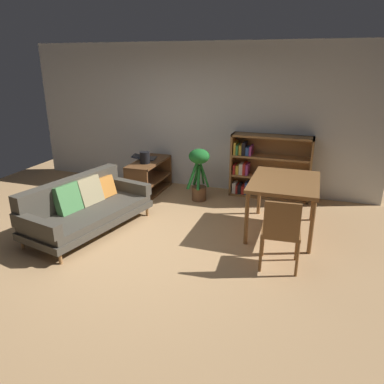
% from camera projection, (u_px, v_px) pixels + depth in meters
% --- Properties ---
extents(ground_plane, '(8.16, 8.16, 0.00)m').
position_uv_depth(ground_plane, '(134.00, 244.00, 5.00)').
color(ground_plane, tan).
extents(back_wall_panel, '(6.80, 0.10, 2.70)m').
position_uv_depth(back_wall_panel, '(196.00, 117.00, 6.94)').
color(back_wall_panel, silver).
rests_on(back_wall_panel, ground_plane).
extents(fabric_couch, '(1.24, 2.04, 0.75)m').
position_uv_depth(fabric_couch, '(85.00, 206.00, 5.34)').
color(fabric_couch, olive).
rests_on(fabric_couch, ground_plane).
extents(media_console, '(0.45, 1.13, 0.61)m').
position_uv_depth(media_console, '(149.00, 177.00, 6.89)').
color(media_console, brown).
rests_on(media_console, ground_plane).
extents(open_laptop, '(0.49, 0.39, 0.07)m').
position_uv_depth(open_laptop, '(145.00, 158.00, 6.91)').
color(open_laptop, '#333338').
rests_on(open_laptop, media_console).
extents(desk_speaker, '(0.18, 0.18, 0.21)m').
position_uv_depth(desk_speaker, '(145.00, 157.00, 6.59)').
color(desk_speaker, black).
rests_on(desk_speaker, media_console).
extents(potted_floor_plant, '(0.37, 0.41, 0.94)m').
position_uv_depth(potted_floor_plant, '(199.00, 169.00, 6.40)').
color(potted_floor_plant, brown).
rests_on(potted_floor_plant, ground_plane).
extents(dining_table, '(0.94, 1.21, 0.79)m').
position_uv_depth(dining_table, '(284.00, 186.00, 5.15)').
color(dining_table, brown).
rests_on(dining_table, ground_plane).
extents(dining_chair_near, '(0.48, 0.45, 0.90)m').
position_uv_depth(dining_chair_near, '(281.00, 230.00, 4.24)').
color(dining_chair_near, brown).
rests_on(dining_chair_near, ground_plane).
extents(bookshelf, '(1.42, 0.34, 1.14)m').
position_uv_depth(bookshelf, '(265.00, 166.00, 6.62)').
color(bookshelf, olive).
rests_on(bookshelf, ground_plane).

